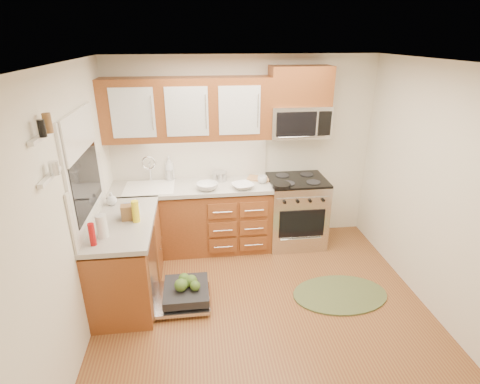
{
  "coord_description": "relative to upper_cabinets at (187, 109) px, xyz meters",
  "views": [
    {
      "loc": [
        -0.65,
        -3.08,
        2.71
      ],
      "look_at": [
        -0.16,
        0.85,
        1.05
      ],
      "focal_mm": 28.0,
      "sensor_mm": 36.0,
      "label": 1
    }
  ],
  "objects": [
    {
      "name": "sink",
      "position": [
        -0.52,
        -0.16,
        -1.07
      ],
      "size": [
        0.62,
        0.5,
        0.26
      ],
      "primitive_type": null,
      "color": "white",
      "rests_on": "ground"
    },
    {
      "name": "rug",
      "position": [
        1.62,
        -1.38,
        -1.86
      ],
      "size": [
        1.11,
        0.76,
        0.02
      ],
      "primitive_type": null,
      "rotation": [
        0.0,
        0.0,
        -0.06
      ],
      "color": "#526036",
      "rests_on": "ground"
    },
    {
      "name": "base_cabinet_back",
      "position": [
        0.0,
        -0.12,
        -1.45
      ],
      "size": [
        2.05,
        0.6,
        0.85
      ],
      "primitive_type": "cube",
      "color": "brown",
      "rests_on": "ground"
    },
    {
      "name": "wall_front",
      "position": [
        0.73,
        -3.33,
        -0.62
      ],
      "size": [
        3.5,
        0.04,
        2.5
      ],
      "primitive_type": "cube",
      "color": "silver",
      "rests_on": "ground"
    },
    {
      "name": "canister",
      "position": [
        -0.27,
        0.07,
        -0.87
      ],
      "size": [
        0.12,
        0.12,
        0.15
      ],
      "primitive_type": "cylinder",
      "rotation": [
        0.0,
        0.0,
        -0.4
      ],
      "color": "silver",
      "rests_on": "countertop_back"
    },
    {
      "name": "countertop_back",
      "position": [
        0.0,
        -0.14,
        -0.97
      ],
      "size": [
        2.07,
        0.64,
        0.05
      ],
      "primitive_type": "cube",
      "color": "#AAA69C",
      "rests_on": "base_cabinet_back"
    },
    {
      "name": "shelf_lower",
      "position": [
        -0.99,
        -1.92,
        -0.12
      ],
      "size": [
        0.04,
        0.4,
        0.03
      ],
      "primitive_type": "cube",
      "color": "white",
      "rests_on": "ground"
    },
    {
      "name": "wall_right",
      "position": [
        2.48,
        -1.57,
        -0.62
      ],
      "size": [
        0.04,
        3.5,
        2.5
      ],
      "primitive_type": "cube",
      "color": "silver",
      "rests_on": "ground"
    },
    {
      "name": "soap_bottle_b",
      "position": [
        -0.59,
        -0.91,
        -0.87
      ],
      "size": [
        0.08,
        0.08,
        0.17
      ],
      "primitive_type": "imported",
      "rotation": [
        0.0,
        0.0,
        -0.03
      ],
      "color": "#999999",
      "rests_on": "countertop_left"
    },
    {
      "name": "skillet",
      "position": [
        1.12,
        -0.4,
        -0.9
      ],
      "size": [
        0.24,
        0.24,
        0.04
      ],
      "primitive_type": "cylinder",
      "rotation": [
        0.0,
        0.0,
        0.02
      ],
      "color": "black",
      "rests_on": "range"
    },
    {
      "name": "soap_bottle_c",
      "position": [
        -0.9,
        -0.63,
        -0.87
      ],
      "size": [
        0.14,
        0.14,
        0.15
      ],
      "primitive_type": "imported",
      "rotation": [
        0.0,
        0.0,
        -0.19
      ],
      "color": "#999999",
      "rests_on": "countertop_left"
    },
    {
      "name": "red_bottle",
      "position": [
        -0.9,
        -1.52,
        -0.84
      ],
      "size": [
        0.07,
        0.07,
        0.22
      ],
      "primitive_type": "cylinder",
      "rotation": [
        0.0,
        0.0,
        -0.14
      ],
      "color": "#A30D0F",
      "rests_on": "countertop_left"
    },
    {
      "name": "countertop_left",
      "position": [
        -0.71,
        -1.05,
        -0.97
      ],
      "size": [
        0.64,
        1.27,
        0.05
      ],
      "primitive_type": "cube",
      "color": "#AAA69C",
      "rests_on": "base_cabinet_left"
    },
    {
      "name": "backsplash_left",
      "position": [
        -1.01,
        -1.05,
        -0.67
      ],
      "size": [
        0.02,
        1.25,
        0.57
      ],
      "primitive_type": "cube",
      "color": "silver",
      "rests_on": "ground"
    },
    {
      "name": "wall_left",
      "position": [
        -1.02,
        -1.57,
        -0.62
      ],
      "size": [
        0.04,
        3.5,
        2.5
      ],
      "primitive_type": "cube",
      "color": "silver",
      "rests_on": "ground"
    },
    {
      "name": "range",
      "position": [
        1.41,
        -0.15,
        -1.4
      ],
      "size": [
        0.76,
        0.64,
        0.95
      ],
      "primitive_type": null,
      "color": "silver",
      "rests_on": "ground"
    },
    {
      "name": "cup",
      "position": [
        0.93,
        -0.17,
        -0.9
      ],
      "size": [
        0.15,
        0.15,
        0.1
      ],
      "primitive_type": "imported",
      "rotation": [
        0.0,
        0.0,
        -0.24
      ],
      "color": "#999999",
      "rests_on": "countertop_back"
    },
    {
      "name": "cabinet_over_mw",
      "position": [
        1.41,
        0.0,
        0.26
      ],
      "size": [
        0.76,
        0.35,
        0.47
      ],
      "primitive_type": "cube",
      "color": "brown",
      "rests_on": "ground"
    },
    {
      "name": "bowl_a",
      "position": [
        0.65,
        -0.32,
        -0.92
      ],
      "size": [
        0.34,
        0.34,
        0.06
      ],
      "primitive_type": "imported",
      "rotation": [
        0.0,
        0.0,
        0.36
      ],
      "color": "#999999",
      "rests_on": "countertop_back"
    },
    {
      "name": "base_cabinet_left",
      "position": [
        -0.72,
        -1.05,
        -1.45
      ],
      "size": [
        0.6,
        1.25,
        0.85
      ],
      "primitive_type": "cube",
      "color": "brown",
      "rests_on": "ground"
    },
    {
      "name": "paper_towel_roll",
      "position": [
        -0.84,
        -1.37,
        -0.84
      ],
      "size": [
        0.12,
        0.12,
        0.23
      ],
      "primitive_type": "cylinder",
      "rotation": [
        0.0,
        0.0,
        0.18
      ],
      "color": "white",
      "rests_on": "countertop_left"
    },
    {
      "name": "ceiling",
      "position": [
        0.73,
        -1.57,
        0.62
      ],
      "size": [
        3.5,
        3.5,
        0.0
      ],
      "primitive_type": "plane",
      "rotation": [
        3.14,
        0.0,
        0.0
      ],
      "color": "white",
      "rests_on": "ground"
    },
    {
      "name": "stock_pot",
      "position": [
        0.38,
        0.0,
        -0.89
      ],
      "size": [
        0.24,
        0.24,
        0.12
      ],
      "primitive_type": "cylinder",
      "rotation": [
        0.0,
        0.0,
        -0.3
      ],
      "color": "silver",
      "rests_on": "countertop_back"
    },
    {
      "name": "soap_bottle_a",
      "position": [
        -0.27,
        0.1,
        -0.79
      ],
      "size": [
        0.13,
        0.13,
        0.33
      ],
      "primitive_type": "imported",
      "rotation": [
        0.0,
        0.0,
        0.0
      ],
      "color": "#999999",
      "rests_on": "countertop_back"
    },
    {
      "name": "cutting_board",
      "position": [
        0.91,
        -0.02,
        -0.94
      ],
      "size": [
        0.35,
        0.29,
        0.02
      ],
      "primitive_type": "cube",
      "rotation": [
        0.0,
        0.0,
        -0.38
      ],
      "color": "tan",
      "rests_on": "countertop_back"
    },
    {
      "name": "mustard_bottle",
      "position": [
        -0.56,
        -1.09,
        -0.83
      ],
      "size": [
        0.08,
        0.08,
        0.23
      ],
      "primitive_type": "cylinder",
      "rotation": [
        0.0,
        0.0,
        -0.15
      ],
      "color": "yellow",
      "rests_on": "countertop_left"
    },
    {
      "name": "shelf_upper",
      "position": [
        -0.99,
        -1.92,
        0.17
      ],
      "size": [
        0.04,
        0.4,
        0.03
      ],
      "primitive_type": "cube",
      "color": "white",
      "rests_on": "ground"
    },
    {
      "name": "backsplash_back",
      "position": [
        0.0,
        0.16,
        -0.67
      ],
      "size": [
        2.05,
        0.02,
        0.57
      ],
      "primitive_type": "cube",
      "color": "silver",
      "rests_on": "ground"
    },
    {
      "name": "floor",
      "position": [
        0.73,
        -1.57,
        -1.88
      ],
      "size": [
        3.5,
        3.5,
        0.0
      ],
      "primitive_type": "plane",
      "color": "brown",
      "rests_on": "ground"
    },
    {
      "name": "dishwasher",
      "position": [
        -0.13,
        -1.27,
        -1.77
      ],
      "size": [
        0.7,
        0.6,
        0.2
      ],
      "primitive_type": null,
      "color": "silver",
      "rests_on": "ground"
    },
    {
      "name": "upper_cabinets",
      "position": [
        0.0,
        0.0,
        0.0
      ],
      "size": [
        2.05,
        0.35,
        0.75
      ],
      "primitive_type": null,
      "color": "brown",
      "rests_on": "ground"
    },
    {
      "name": "window_blind",
      "position": [
        -0.98,
        -1.07,
        0.0
      ],
      "size": [
        0.02,
        0.96,
        0.4
      ],
      "primitive_type": "cube",
      "color": "white",
      "rests_on": "ground"
    },
    {
      "name": "window",
      "position": [
        -1.01,
        -1.07,
        -0.32
      ],
      "size": [
        0.03,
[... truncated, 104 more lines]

